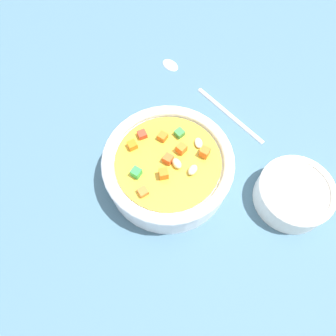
{
  "coord_description": "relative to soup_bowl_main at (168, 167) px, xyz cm",
  "views": [
    {
      "loc": [
        -18.4,
        8.97,
        44.11
      ],
      "look_at": [
        0.0,
        0.0,
        2.73
      ],
      "focal_mm": 34.07,
      "sensor_mm": 36.0,
      "label": 1
    }
  ],
  "objects": [
    {
      "name": "soup_bowl_main",
      "position": [
        0.0,
        0.0,
        0.0
      ],
      "size": [
        18.56,
        18.56,
        6.38
      ],
      "color": "white",
      "rests_on": "ground_plane"
    },
    {
      "name": "spoon",
      "position": [
        11.34,
        -12.65,
        -2.7
      ],
      "size": [
        23.58,
        7.96,
        0.81
      ],
      "rotation": [
        0.0,
        0.0,
        6.56
      ],
      "color": "silver",
      "rests_on": "ground_plane"
    },
    {
      "name": "ground_plane",
      "position": [
        -0.0,
        0.0,
        -4.1
      ],
      "size": [
        140.0,
        140.0,
        2.0
      ],
      "primitive_type": "cube",
      "color": "#42667A"
    },
    {
      "name": "side_bowl_small",
      "position": [
        -11.2,
        -14.34,
        -0.96
      ],
      "size": [
        10.72,
        10.72,
        4.14
      ],
      "color": "white",
      "rests_on": "ground_plane"
    }
  ]
}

